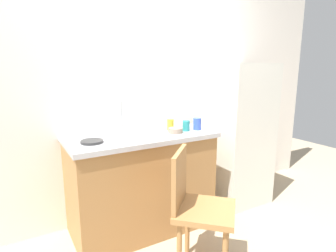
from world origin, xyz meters
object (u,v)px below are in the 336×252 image
at_px(cup_yellow, 170,125).
at_px(cup_blue, 197,124).
at_px(refrigerator, 237,134).
at_px(cup_teal, 186,126).
at_px(chair, 197,206).
at_px(dish_tray, 138,132).
at_px(hotplate, 92,142).
at_px(terracotta_bowl, 175,130).

xyz_separation_m(cup_yellow, cup_blue, (0.22, -0.11, 0.00)).
bearing_deg(refrigerator, cup_teal, -171.05).
distance_m(chair, dish_tray, 0.81).
bearing_deg(chair, hotplate, 85.91).
height_order(dish_tray, terracotta_bowl, dish_tray).
relative_size(chair, terracotta_bowl, 7.22).
bearing_deg(cup_yellow, hotplate, -173.65).
bearing_deg(cup_blue, chair, -125.39).
bearing_deg(hotplate, terracotta_bowl, -2.98).
distance_m(terracotta_bowl, cup_teal, 0.13).
height_order(dish_tray, cup_yellow, cup_yellow).
bearing_deg(cup_blue, refrigerator, 11.60).
height_order(chair, hotplate, hotplate).
bearing_deg(cup_yellow, chair, -105.80).
height_order(chair, cup_yellow, cup_yellow).
bearing_deg(chair, refrigerator, -11.14).
bearing_deg(cup_yellow, cup_teal, -43.37).
xyz_separation_m(chair, terracotta_bowl, (0.18, 0.57, 0.40)).
relative_size(refrigerator, chair, 1.66).
distance_m(dish_tray, cup_yellow, 0.33).
relative_size(chair, cup_yellow, 8.88).
bearing_deg(chair, terracotta_bowl, 27.21).
height_order(refrigerator, chair, refrigerator).
distance_m(terracotta_bowl, hotplate, 0.72).
xyz_separation_m(terracotta_bowl, cup_yellow, (0.02, 0.12, 0.03)).
xyz_separation_m(chair, cup_yellow, (0.20, 0.69, 0.43)).
bearing_deg(cup_yellow, dish_tray, -178.33).
bearing_deg(cup_teal, hotplate, 178.87).
height_order(chair, terracotta_bowl, terracotta_bowl).
relative_size(cup_yellow, cup_blue, 0.93).
xyz_separation_m(refrigerator, cup_teal, (-0.73, -0.12, 0.19)).
xyz_separation_m(chair, cup_teal, (0.30, 0.59, 0.43)).
distance_m(cup_yellow, cup_blue, 0.24).
bearing_deg(hotplate, refrigerator, 3.59).
xyz_separation_m(terracotta_bowl, cup_teal, (0.12, 0.02, 0.02)).
bearing_deg(refrigerator, chair, -145.49).
bearing_deg(chair, cup_teal, 17.53).
relative_size(chair, dish_tray, 3.18).
bearing_deg(terracotta_bowl, cup_teal, 9.55).
relative_size(refrigerator, cup_yellow, 14.76).
distance_m(refrigerator, cup_teal, 0.76).
bearing_deg(terracotta_bowl, hotplate, 177.02).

